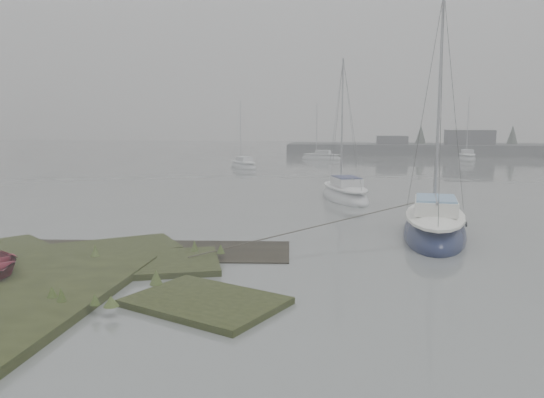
{
  "coord_description": "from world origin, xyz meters",
  "views": [
    {
      "loc": [
        3.75,
        -12.39,
        4.36
      ],
      "look_at": [
        1.35,
        4.99,
        1.8
      ],
      "focal_mm": 35.0,
      "sensor_mm": 36.0,
      "label": 1
    }
  ],
  "objects": [
    {
      "name": "ground",
      "position": [
        0.0,
        30.0,
        0.0
      ],
      "size": [
        160.0,
        160.0,
        0.0
      ],
      "primitive_type": "plane",
      "color": "slate",
      "rests_on": "ground"
    },
    {
      "name": "far_shoreline",
      "position": [
        26.84,
        61.9,
        0.85
      ],
      "size": [
        60.0,
        8.0,
        4.15
      ],
      "color": "#4C4F51",
      "rests_on": "ground"
    },
    {
      "name": "sailboat_main",
      "position": [
        7.2,
        8.25,
        0.31
      ],
      "size": [
        3.23,
        7.31,
        9.98
      ],
      "rotation": [
        0.0,
        0.0,
        -0.13
      ],
      "color": "#121939",
      "rests_on": "ground"
    },
    {
      "name": "sailboat_white",
      "position": [
        3.78,
        17.62,
        0.26
      ],
      "size": [
        3.72,
        6.38,
        8.55
      ],
      "rotation": [
        0.0,
        0.0,
        0.3
      ],
      "color": "silver",
      "rests_on": "ground"
    },
    {
      "name": "sailboat_far_a",
      "position": [
        -5.88,
        37.39,
        0.21
      ],
      "size": [
        4.08,
        4.91,
        6.86
      ],
      "rotation": [
        0.0,
        0.0,
        0.6
      ],
      "color": "silver",
      "rests_on": "ground"
    },
    {
      "name": "sailboat_far_b",
      "position": [
        17.75,
        51.54,
        0.24
      ],
      "size": [
        2.34,
        5.71,
        7.85
      ],
      "rotation": [
        0.0,
        0.0,
        -0.09
      ],
      "color": "#A5AAAF",
      "rests_on": "ground"
    },
    {
      "name": "sailboat_far_c",
      "position": [
        1.01,
        50.04,
        0.22
      ],
      "size": [
        5.22,
        3.01,
        7.0
      ],
      "rotation": [
        0.0,
        0.0,
        1.27
      ],
      "color": "silver",
      "rests_on": "ground"
    }
  ]
}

